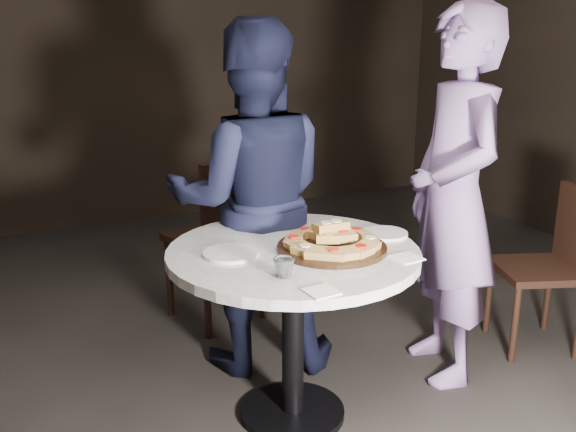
{
  "coord_description": "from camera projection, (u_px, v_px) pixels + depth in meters",
  "views": [
    {
      "loc": [
        -1.24,
        -2.17,
        1.69
      ],
      "look_at": [
        -0.14,
        0.16,
        0.93
      ],
      "focal_mm": 40.0,
      "sensor_mm": 36.0,
      "label": 1
    }
  ],
  "objects": [
    {
      "name": "focaccia_pile",
      "position": [
        332.0,
        239.0,
        2.65
      ],
      "size": [
        0.41,
        0.41,
        0.11
      ],
      "rotation": [
        0.0,
        0.0,
        0.31
      ],
      "color": "#A87D41",
      "rests_on": "serving_board"
    },
    {
      "name": "serving_board",
      "position": [
        332.0,
        248.0,
        2.66
      ],
      "size": [
        0.53,
        0.53,
        0.02
      ],
      "primitive_type": "cylinder",
      "rotation": [
        0.0,
        0.0,
        0.16
      ],
      "color": "black",
      "rests_on": "table"
    },
    {
      "name": "napkin_far",
      "position": [
        406.0,
        258.0,
        2.57
      ],
      "size": [
        0.12,
        0.12,
        0.01
      ],
      "primitive_type": "cube",
      "rotation": [
        0.0,
        0.0,
        0.09
      ],
      "color": "white",
      "rests_on": "table"
    },
    {
      "name": "floor",
      "position": [
        330.0,
        419.0,
        2.87
      ],
      "size": [
        7.0,
        7.0,
        0.0
      ],
      "primitive_type": "plane",
      "color": "black",
      "rests_on": "ground"
    },
    {
      "name": "water_glass",
      "position": [
        284.0,
        268.0,
        2.37
      ],
      "size": [
        0.09,
        0.09,
        0.07
      ],
      "primitive_type": "imported",
      "rotation": [
        0.0,
        0.0,
        0.2
      ],
      "color": "silver",
      "rests_on": "table"
    },
    {
      "name": "diner_navy",
      "position": [
        251.0,
        200.0,
        3.15
      ],
      "size": [
        1.01,
        0.9,
        1.74
      ],
      "primitive_type": "imported",
      "rotation": [
        0.0,
        0.0,
        2.8
      ],
      "color": "black",
      "rests_on": "ground"
    },
    {
      "name": "chair_far",
      "position": [
        225.0,
        229.0,
        3.66
      ],
      "size": [
        0.59,
        0.6,
        1.01
      ],
      "rotation": [
        0.0,
        0.0,
        3.42
      ],
      "color": "black",
      "rests_on": "ground"
    },
    {
      "name": "table",
      "position": [
        293.0,
        282.0,
        2.72
      ],
      "size": [
        1.38,
        1.38,
        0.8
      ],
      "rotation": [
        0.0,
        0.0,
        0.38
      ],
      "color": "black",
      "rests_on": "ground"
    },
    {
      "name": "napkin_near",
      "position": [
        321.0,
        291.0,
        2.24
      ],
      "size": [
        0.11,
        0.11,
        0.01
      ],
      "primitive_type": "cube",
      "rotation": [
        0.0,
        0.0,
        0.07
      ],
      "color": "white",
      "rests_on": "table"
    },
    {
      "name": "plate_left",
      "position": [
        231.0,
        253.0,
        2.61
      ],
      "size": [
        0.3,
        0.3,
        0.01
      ],
      "primitive_type": "cylinder",
      "rotation": [
        0.0,
        0.0,
        -0.37
      ],
      "color": "white",
      "rests_on": "table"
    },
    {
      "name": "chair_right",
      "position": [
        555.0,
        257.0,
        3.42
      ],
      "size": [
        0.55,
        0.53,
        0.88
      ],
      "rotation": [
        0.0,
        0.0,
        -1.93
      ],
      "color": "black",
      "rests_on": "ground"
    },
    {
      "name": "plate_right",
      "position": [
        385.0,
        233.0,
        2.86
      ],
      "size": [
        0.26,
        0.26,
        0.01
      ],
      "primitive_type": "cylinder",
      "rotation": [
        0.0,
        0.0,
        -0.3
      ],
      "color": "white",
      "rests_on": "table"
    },
    {
      "name": "diner_teal",
      "position": [
        453.0,
        198.0,
        3.05
      ],
      "size": [
        0.58,
        0.75,
        1.81
      ],
      "primitive_type": "imported",
      "rotation": [
        0.0,
        0.0,
        -1.82
      ],
      "color": "#866EAB",
      "rests_on": "ground"
    }
  ]
}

